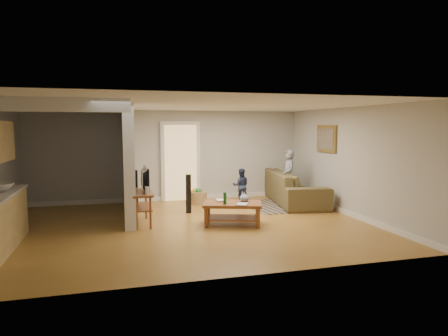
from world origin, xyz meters
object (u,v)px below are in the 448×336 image
at_px(speaker_right, 136,191).
at_px(child, 288,203).
at_px(coffee_table, 233,207).
at_px(speaker_left, 188,194).
at_px(tv_console, 142,195).
at_px(toddler, 241,202).
at_px(toy_basket, 198,197).
at_px(sofa, 294,202).

relative_size(speaker_right, child, 0.70).
distance_m(coffee_table, speaker_left, 1.54).
relative_size(coffee_table, tv_console, 1.22).
height_order(coffee_table, toddler, coffee_table).
xyz_separation_m(coffee_table, speaker_left, (-0.70, 1.37, 0.10)).
height_order(tv_console, toy_basket, tv_console).
bearing_deg(child, tv_console, -65.52).
xyz_separation_m(tv_console, toddler, (2.75, 1.75, -0.63)).
xyz_separation_m(coffee_table, tv_console, (-1.84, 0.56, 0.27)).
relative_size(tv_console, speaker_right, 1.09).
distance_m(tv_console, toy_basket, 2.55).
bearing_deg(tv_console, speaker_right, 91.90).
height_order(speaker_right, toy_basket, speaker_right).
xyz_separation_m(sofa, tv_console, (-4.15, -1.40, 0.63)).
distance_m(sofa, coffee_table, 3.05).
height_order(sofa, toddler, toddler).
height_order(coffee_table, tv_console, tv_console).
relative_size(coffee_table, toy_basket, 2.81).
relative_size(sofa, tv_console, 2.60).
relative_size(sofa, child, 1.99).
xyz_separation_m(speaker_right, child, (4.00, 0.01, -0.51)).
height_order(sofa, toy_basket, toy_basket).
distance_m(sofa, speaker_right, 4.25).
xyz_separation_m(coffee_table, toddler, (0.91, 2.31, -0.37)).
bearing_deg(toy_basket, coffee_table, -84.44).
bearing_deg(speaker_left, speaker_right, 137.78).
bearing_deg(coffee_table, sofa, 40.32).
xyz_separation_m(tv_console, toy_basket, (1.60, 1.94, -0.45)).
bearing_deg(sofa, tv_console, 117.57).
xyz_separation_m(child, toddler, (-1.19, 0.45, 0.00)).
distance_m(tv_console, toddler, 3.32).
distance_m(speaker_left, speaker_right, 1.29).
relative_size(speaker_right, toddler, 1.09).
bearing_deg(toddler, coffee_table, 80.81).
relative_size(coffee_table, child, 0.94).
bearing_deg(tv_console, toy_basket, 49.63).
height_order(speaker_left, speaker_right, speaker_right).
bearing_deg(child, sofa, 122.10).
xyz_separation_m(sofa, toddler, (-1.40, 0.35, 0.00)).
bearing_deg(tv_console, speaker_left, 34.42).
relative_size(sofa, speaker_left, 3.10).
bearing_deg(speaker_right, tv_console, -84.35).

